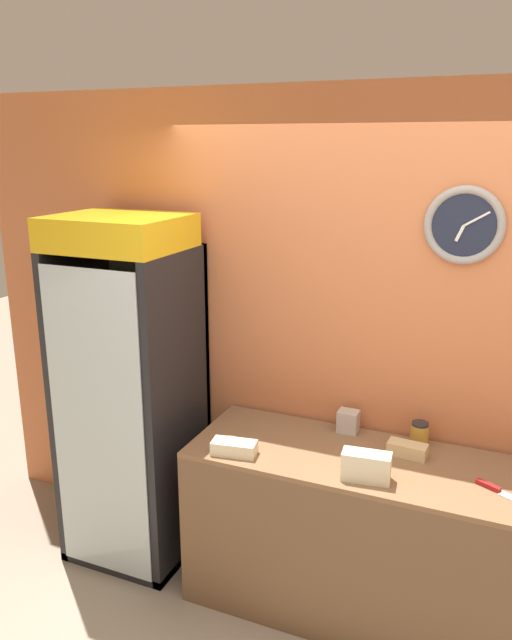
# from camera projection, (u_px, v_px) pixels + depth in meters

# --- Properties ---
(wall_back) EXTENTS (5.20, 0.10, 2.70)m
(wall_back) POSITION_uv_depth(u_px,v_px,m) (388.00, 348.00, 3.31)
(wall_back) COLOR #D17547
(wall_back) RESTS_ON ground_plane
(prep_counter) EXTENTS (1.79, 0.65, 0.89)m
(prep_counter) POSITION_uv_depth(u_px,v_px,m) (362.00, 536.00, 3.23)
(prep_counter) COLOR brown
(prep_counter) RESTS_ON ground_plane
(beverage_cooler) EXTENTS (0.69, 0.65, 2.04)m
(beverage_cooler) POSITION_uv_depth(u_px,v_px,m) (134.00, 376.00, 3.62)
(beverage_cooler) COLOR black
(beverage_cooler) RESTS_ON ground_plane
(sandwich_stack_bottom) EXTENTS (0.24, 0.13, 0.07)m
(sandwich_stack_bottom) POSITION_uv_depth(u_px,v_px,m) (366.00, 473.00, 2.90)
(sandwich_stack_bottom) COLOR beige
(sandwich_stack_bottom) RESTS_ON prep_counter
(sandwich_stack_middle) EXTENTS (0.24, 0.12, 0.07)m
(sandwich_stack_middle) POSITION_uv_depth(u_px,v_px,m) (367.00, 460.00, 2.88)
(sandwich_stack_middle) COLOR beige
(sandwich_stack_middle) RESTS_ON sandwich_stack_bottom
(sandwich_flat_left) EXTENTS (0.20, 0.10, 0.07)m
(sandwich_flat_left) POSITION_uv_depth(u_px,v_px,m) (407.00, 450.00, 3.12)
(sandwich_flat_left) COLOR tan
(sandwich_flat_left) RESTS_ON prep_counter
(sandwich_flat_right) EXTENTS (0.24, 0.14, 0.07)m
(sandwich_flat_right) POSITION_uv_depth(u_px,v_px,m) (234.00, 448.00, 3.14)
(sandwich_flat_right) COLOR beige
(sandwich_flat_right) RESTS_ON prep_counter
(chefs_knife) EXTENTS (0.35, 0.19, 0.02)m
(chefs_knife) POSITION_uv_depth(u_px,v_px,m) (504.00, 493.00, 2.79)
(chefs_knife) COLOR silver
(chefs_knife) RESTS_ON prep_counter
(condiment_jar) EXTENTS (0.09, 0.09, 0.12)m
(condiment_jar) POSITION_uv_depth(u_px,v_px,m) (420.00, 434.00, 3.23)
(condiment_jar) COLOR gold
(condiment_jar) RESTS_ON prep_counter
(napkin_dispenser) EXTENTS (0.11, 0.09, 0.12)m
(napkin_dispenser) POSITION_uv_depth(u_px,v_px,m) (348.00, 421.00, 3.38)
(napkin_dispenser) COLOR #B7B2AD
(napkin_dispenser) RESTS_ON prep_counter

